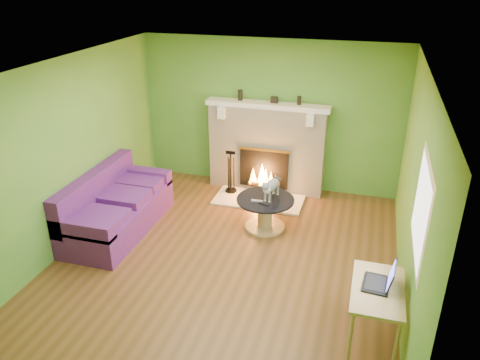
# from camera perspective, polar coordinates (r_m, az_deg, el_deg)

# --- Properties ---
(floor) EXTENTS (5.00, 5.00, 0.00)m
(floor) POSITION_cam_1_polar(r_m,az_deg,el_deg) (6.52, -1.59, -9.45)
(floor) COLOR #563718
(floor) RESTS_ON ground
(ceiling) EXTENTS (5.00, 5.00, 0.00)m
(ceiling) POSITION_cam_1_polar(r_m,az_deg,el_deg) (5.50, -1.92, 13.58)
(ceiling) COLOR white
(ceiling) RESTS_ON wall_back
(wall_back) EXTENTS (5.00, 0.00, 5.00)m
(wall_back) POSITION_cam_1_polar(r_m,az_deg,el_deg) (8.16, 3.66, 7.85)
(wall_back) COLOR #45872C
(wall_back) RESTS_ON floor
(wall_front) EXTENTS (5.00, 0.00, 5.00)m
(wall_front) POSITION_cam_1_polar(r_m,az_deg,el_deg) (3.91, -13.26, -13.21)
(wall_front) COLOR #45872C
(wall_front) RESTS_ON floor
(wall_left) EXTENTS (0.00, 5.00, 5.00)m
(wall_left) POSITION_cam_1_polar(r_m,az_deg,el_deg) (6.88, -19.93, 3.10)
(wall_left) COLOR #45872C
(wall_left) RESTS_ON floor
(wall_right) EXTENTS (0.00, 5.00, 5.00)m
(wall_right) POSITION_cam_1_polar(r_m,az_deg,el_deg) (5.68, 20.44, -1.53)
(wall_right) COLOR #45872C
(wall_right) RESTS_ON floor
(window_frame) EXTENTS (0.00, 1.20, 1.20)m
(window_frame) POSITION_cam_1_polar(r_m,az_deg,el_deg) (4.76, 21.24, -3.42)
(window_frame) COLOR silver
(window_frame) RESTS_ON wall_right
(window_pane) EXTENTS (0.00, 1.06, 1.06)m
(window_pane) POSITION_cam_1_polar(r_m,az_deg,el_deg) (4.76, 21.15, -3.41)
(window_pane) COLOR white
(window_pane) RESTS_ON wall_right
(fireplace) EXTENTS (2.10, 0.46, 1.58)m
(fireplace) POSITION_cam_1_polar(r_m,az_deg,el_deg) (8.16, 3.27, 3.94)
(fireplace) COLOR beige
(fireplace) RESTS_ON floor
(hearth) EXTENTS (1.50, 0.75, 0.03)m
(hearth) POSITION_cam_1_polar(r_m,az_deg,el_deg) (8.01, 2.30, -2.39)
(hearth) COLOR beige
(hearth) RESTS_ON floor
(mantel) EXTENTS (2.10, 0.28, 0.08)m
(mantel) POSITION_cam_1_polar(r_m,az_deg,el_deg) (7.90, 3.37, 9.10)
(mantel) COLOR white
(mantel) RESTS_ON fireplace
(sofa) EXTENTS (0.90, 2.00, 0.90)m
(sofa) POSITION_cam_1_polar(r_m,az_deg,el_deg) (7.27, -15.03, -3.33)
(sofa) COLOR #4C1960
(sofa) RESTS_ON floor
(coffee_table) EXTENTS (0.87, 0.87, 0.49)m
(coffee_table) POSITION_cam_1_polar(r_m,az_deg,el_deg) (7.09, 3.08, -3.79)
(coffee_table) COLOR tan
(coffee_table) RESTS_ON floor
(desk) EXTENTS (0.52, 0.90, 0.67)m
(desk) POSITION_cam_1_polar(r_m,az_deg,el_deg) (5.14, 16.37, -13.24)
(desk) COLOR tan
(desk) RESTS_ON floor
(cat) EXTENTS (0.33, 0.59, 0.35)m
(cat) POSITION_cam_1_polar(r_m,az_deg,el_deg) (6.94, 3.89, -0.91)
(cat) COLOR slate
(cat) RESTS_ON coffee_table
(remote_silver) EXTENTS (0.17, 0.05, 0.02)m
(remote_silver) POSITION_cam_1_polar(r_m,az_deg,el_deg) (6.90, 2.08, -2.56)
(remote_silver) COLOR #959598
(remote_silver) RESTS_ON coffee_table
(remote_black) EXTENTS (0.16, 0.10, 0.02)m
(remote_black) POSITION_cam_1_polar(r_m,az_deg,el_deg) (6.83, 2.93, -2.91)
(remote_black) COLOR black
(remote_black) RESTS_ON coffee_table
(laptop) EXTENTS (0.34, 0.38, 0.26)m
(laptop) POSITION_cam_1_polar(r_m,az_deg,el_deg) (5.05, 16.44, -10.96)
(laptop) COLOR black
(laptop) RESTS_ON desk
(fire_tools) EXTENTS (0.20, 0.20, 0.76)m
(fire_tools) POSITION_cam_1_polar(r_m,az_deg,el_deg) (8.10, -1.13, 1.05)
(fire_tools) COLOR black
(fire_tools) RESTS_ON hearth
(mantel_vase_left) EXTENTS (0.08, 0.08, 0.18)m
(mantel_vase_left) POSITION_cam_1_polar(r_m,az_deg,el_deg) (8.01, 0.02, 10.33)
(mantel_vase_left) COLOR black
(mantel_vase_left) RESTS_ON mantel
(mantel_vase_right) EXTENTS (0.07, 0.07, 0.14)m
(mantel_vase_right) POSITION_cam_1_polar(r_m,az_deg,el_deg) (7.81, 7.23, 9.59)
(mantel_vase_right) COLOR black
(mantel_vase_right) RESTS_ON mantel
(mantel_box) EXTENTS (0.12, 0.08, 0.10)m
(mantel_box) POSITION_cam_1_polar(r_m,az_deg,el_deg) (7.89, 4.21, 9.72)
(mantel_box) COLOR black
(mantel_box) RESTS_ON mantel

